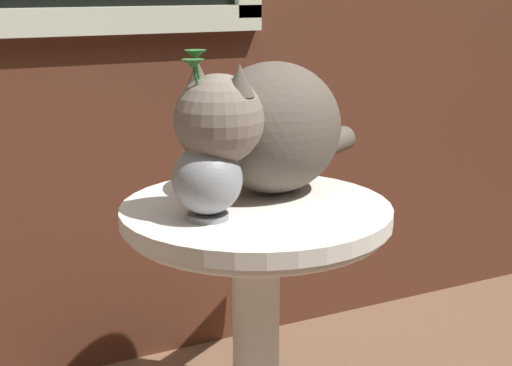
% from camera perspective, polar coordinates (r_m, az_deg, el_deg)
% --- Properties ---
extents(wicker_side_table, '(0.59, 0.59, 0.61)m').
position_cam_1_polar(wicker_side_table, '(1.69, 0.00, -7.76)').
color(wicker_side_table, silver).
rests_on(wicker_side_table, ground_plane).
extents(cat, '(0.62, 0.44, 0.32)m').
position_cam_1_polar(cat, '(1.68, 0.81, 4.32)').
color(cat, brown).
rests_on(cat, wicker_side_table).
extents(pewter_vase_with_ivy, '(0.14, 0.14, 0.34)m').
position_cam_1_polar(pewter_vase_with_ivy, '(1.51, -3.77, 0.91)').
color(pewter_vase_with_ivy, gray).
rests_on(pewter_vase_with_ivy, wicker_side_table).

